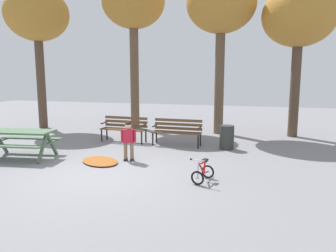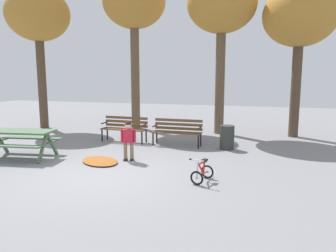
{
  "view_description": "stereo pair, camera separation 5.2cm",
  "coord_description": "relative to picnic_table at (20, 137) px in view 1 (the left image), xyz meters",
  "views": [
    {
      "loc": [
        3.43,
        -6.43,
        2.26
      ],
      "look_at": [
        0.98,
        2.19,
        0.85
      ],
      "focal_mm": 34.47,
      "sensor_mm": 36.0,
      "label": 1
    },
    {
      "loc": [
        3.48,
        -6.41,
        2.26
      ],
      "look_at": [
        0.98,
        2.19,
        0.85
      ],
      "focal_mm": 34.47,
      "sensor_mm": 36.0,
      "label": 2
    }
  ],
  "objects": [
    {
      "name": "ground",
      "position": [
        2.85,
        -0.81,
        -0.59
      ],
      "size": [
        36.0,
        36.0,
        0.0
      ],
      "primitive_type": "plane",
      "color": "gray"
    },
    {
      "name": "picnic_table",
      "position": [
        0.0,
        0.0,
        0.0
      ],
      "size": [
        1.96,
        1.57,
        0.79
      ],
      "color": "#4C6B4C",
      "rests_on": "ground"
    },
    {
      "name": "park_bench_far_left",
      "position": [
        1.85,
        2.85,
        -0.08
      ],
      "size": [
        1.62,
        0.54,
        0.85
      ],
      "color": "brown",
      "rests_on": "ground"
    },
    {
      "name": "park_bench_left",
      "position": [
        3.75,
        2.74,
        -0.08
      ],
      "size": [
        1.61,
        0.49,
        0.85
      ],
      "color": "brown",
      "rests_on": "ground"
    },
    {
      "name": "child_standing",
      "position": [
        2.98,
        0.54,
        0.04
      ],
      "size": [
        0.4,
        0.22,
        1.07
      ],
      "color": "#7F664C",
      "rests_on": "ground"
    },
    {
      "name": "kids_bicycle",
      "position": [
        5.18,
        -0.62,
        -0.39
      ],
      "size": [
        0.48,
        0.62,
        0.54
      ],
      "color": "black",
      "rests_on": "ground"
    },
    {
      "name": "leaf_pile",
      "position": [
        2.32,
        0.16,
        -0.56
      ],
      "size": [
        1.43,
        1.34,
        0.07
      ],
      "primitive_type": "ellipsoid",
      "rotation": [
        0.0,
        0.0,
        2.54
      ],
      "color": "#9E5623",
      "rests_on": "ground"
    },
    {
      "name": "trash_bin",
      "position": [
        5.36,
        2.66,
        -0.22
      ],
      "size": [
        0.44,
        0.44,
        0.74
      ],
      "primitive_type": "cylinder",
      "color": "#2D332D",
      "rests_on": "ground"
    },
    {
      "name": "tree_far_left",
      "position": [
        -2.74,
        4.63,
        4.08
      ],
      "size": [
        2.6,
        2.6,
        5.87
      ],
      "color": "brown",
      "rests_on": "ground"
    },
    {
      "name": "tree_left",
      "position": [
        1.12,
        5.71,
        4.56
      ],
      "size": [
        2.6,
        2.6,
        6.37
      ],
      "color": "brown",
      "rests_on": "ground"
    },
    {
      "name": "tree_center",
      "position": [
        4.76,
        5.35,
        4.22
      ],
      "size": [
        2.6,
        2.6,
        6.01
      ],
      "color": "brown",
      "rests_on": "ground"
    },
    {
      "name": "tree_right",
      "position": [
        7.51,
        5.44,
        3.69
      ],
      "size": [
        2.6,
        2.6,
        5.46
      ],
      "color": "brown",
      "rests_on": "ground"
    }
  ]
}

